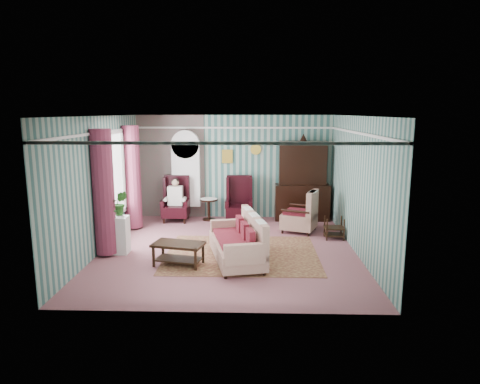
{
  "coord_description": "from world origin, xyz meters",
  "views": [
    {
      "loc": [
        0.54,
        -9.0,
        2.99
      ],
      "look_at": [
        0.23,
        0.6,
        1.18
      ],
      "focal_mm": 32.0,
      "sensor_mm": 36.0,
      "label": 1
    }
  ],
  "objects_px": {
    "seated_woman": "(176,200)",
    "floral_armchair": "(299,211)",
    "plant_stand": "(115,235)",
    "bookcase": "(186,179)",
    "dresser_hutch": "(303,178)",
    "sofa": "(236,238)",
    "coffee_table": "(179,254)",
    "wingback_left": "(176,199)",
    "round_side_table": "(209,209)",
    "nest_table": "(334,228)",
    "wingback_right": "(239,199)"
  },
  "relations": [
    {
      "from": "wingback_right",
      "to": "round_side_table",
      "type": "bearing_deg",
      "value": 169.99
    },
    {
      "from": "dresser_hutch",
      "to": "round_side_table",
      "type": "bearing_deg",
      "value": -177.36
    },
    {
      "from": "bookcase",
      "to": "round_side_table",
      "type": "height_order",
      "value": "bookcase"
    },
    {
      "from": "wingback_right",
      "to": "coffee_table",
      "type": "bearing_deg",
      "value": -107.42
    },
    {
      "from": "wingback_left",
      "to": "floral_armchair",
      "type": "height_order",
      "value": "wingback_left"
    },
    {
      "from": "round_side_table",
      "to": "nest_table",
      "type": "relative_size",
      "value": 1.11
    },
    {
      "from": "coffee_table",
      "to": "bookcase",
      "type": "bearing_deg",
      "value": 96.28
    },
    {
      "from": "bookcase",
      "to": "coffee_table",
      "type": "height_order",
      "value": "bookcase"
    },
    {
      "from": "wingback_right",
      "to": "sofa",
      "type": "xyz_separation_m",
      "value": [
        0.06,
        -3.2,
        -0.12
      ]
    },
    {
      "from": "seated_woman",
      "to": "nest_table",
      "type": "xyz_separation_m",
      "value": [
        4.07,
        -1.55,
        -0.32
      ]
    },
    {
      "from": "bookcase",
      "to": "plant_stand",
      "type": "relative_size",
      "value": 2.8
    },
    {
      "from": "bookcase",
      "to": "seated_woman",
      "type": "distance_m",
      "value": 0.7
    },
    {
      "from": "seated_woman",
      "to": "floral_armchair",
      "type": "xyz_separation_m",
      "value": [
        3.3,
        -0.95,
        -0.05
      ]
    },
    {
      "from": "bookcase",
      "to": "nest_table",
      "type": "bearing_deg",
      "value": -26.92
    },
    {
      "from": "round_side_table",
      "to": "nest_table",
      "type": "bearing_deg",
      "value": -28.2
    },
    {
      "from": "seated_woman",
      "to": "plant_stand",
      "type": "height_order",
      "value": "seated_woman"
    },
    {
      "from": "wingback_left",
      "to": "wingback_right",
      "type": "relative_size",
      "value": 1.0
    },
    {
      "from": "wingback_left",
      "to": "seated_woman",
      "type": "xyz_separation_m",
      "value": [
        0.0,
        0.0,
        -0.04
      ]
    },
    {
      "from": "wingback_left",
      "to": "plant_stand",
      "type": "distance_m",
      "value": 2.87
    },
    {
      "from": "round_side_table",
      "to": "plant_stand",
      "type": "distance_m",
      "value": 3.36
    },
    {
      "from": "wingback_left",
      "to": "seated_woman",
      "type": "height_order",
      "value": "wingback_left"
    },
    {
      "from": "nest_table",
      "to": "plant_stand",
      "type": "bearing_deg",
      "value": -166.16
    },
    {
      "from": "sofa",
      "to": "wingback_right",
      "type": "bearing_deg",
      "value": -12.01
    },
    {
      "from": "bookcase",
      "to": "wingback_right",
      "type": "bearing_deg",
      "value": -14.57
    },
    {
      "from": "bookcase",
      "to": "plant_stand",
      "type": "xyz_separation_m",
      "value": [
        -1.05,
        -3.14,
        -0.72
      ]
    },
    {
      "from": "plant_stand",
      "to": "bookcase",
      "type": "bearing_deg",
      "value": 71.51
    },
    {
      "from": "round_side_table",
      "to": "wingback_left",
      "type": "bearing_deg",
      "value": -170.54
    },
    {
      "from": "round_side_table",
      "to": "nest_table",
      "type": "xyz_separation_m",
      "value": [
        3.17,
        -1.7,
        -0.03
      ]
    },
    {
      "from": "seated_woman",
      "to": "floral_armchair",
      "type": "distance_m",
      "value": 3.43
    },
    {
      "from": "wingback_right",
      "to": "floral_armchair",
      "type": "bearing_deg",
      "value": -31.56
    },
    {
      "from": "wingback_left",
      "to": "floral_armchair",
      "type": "relative_size",
      "value": 1.15
    },
    {
      "from": "plant_stand",
      "to": "coffee_table",
      "type": "xyz_separation_m",
      "value": [
        1.47,
        -0.69,
        -0.17
      ]
    },
    {
      "from": "wingback_left",
      "to": "sofa",
      "type": "bearing_deg",
      "value": -60.59
    },
    {
      "from": "wingback_left",
      "to": "round_side_table",
      "type": "height_order",
      "value": "wingback_left"
    },
    {
      "from": "sofa",
      "to": "nest_table",
      "type": "bearing_deg",
      "value": -66.87
    },
    {
      "from": "wingback_left",
      "to": "seated_woman",
      "type": "relative_size",
      "value": 1.06
    },
    {
      "from": "wingback_left",
      "to": "wingback_right",
      "type": "height_order",
      "value": "same"
    },
    {
      "from": "dresser_hutch",
      "to": "coffee_table",
      "type": "distance_m",
      "value": 4.76
    },
    {
      "from": "seated_woman",
      "to": "sofa",
      "type": "bearing_deg",
      "value": -60.59
    },
    {
      "from": "dresser_hutch",
      "to": "sofa",
      "type": "bearing_deg",
      "value": -116.01
    },
    {
      "from": "wingback_right",
      "to": "seated_woman",
      "type": "bearing_deg",
      "value": 180.0
    },
    {
      "from": "wingback_left",
      "to": "nest_table",
      "type": "height_order",
      "value": "wingback_left"
    },
    {
      "from": "dresser_hutch",
      "to": "seated_woman",
      "type": "xyz_separation_m",
      "value": [
        -3.5,
        -0.27,
        -0.59
      ]
    },
    {
      "from": "wingback_left",
      "to": "wingback_right",
      "type": "xyz_separation_m",
      "value": [
        1.75,
        0.0,
        0.0
      ]
    },
    {
      "from": "plant_stand",
      "to": "floral_armchair",
      "type": "distance_m",
      "value": 4.48
    },
    {
      "from": "dresser_hutch",
      "to": "nest_table",
      "type": "distance_m",
      "value": 2.11
    },
    {
      "from": "nest_table",
      "to": "bookcase",
      "type": "bearing_deg",
      "value": 153.08
    },
    {
      "from": "wingback_left",
      "to": "floral_armchair",
      "type": "xyz_separation_m",
      "value": [
        3.3,
        -0.95,
        -0.08
      ]
    },
    {
      "from": "dresser_hutch",
      "to": "wingback_left",
      "type": "relative_size",
      "value": 1.89
    },
    {
      "from": "plant_stand",
      "to": "floral_armchair",
      "type": "height_order",
      "value": "floral_armchair"
    }
  ]
}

